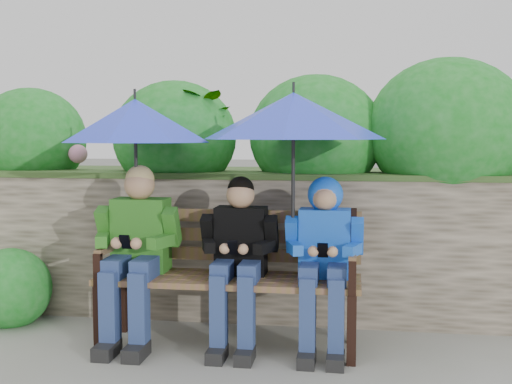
# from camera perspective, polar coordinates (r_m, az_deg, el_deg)

# --- Properties ---
(ground) EXTENTS (60.00, 60.00, 0.00)m
(ground) POSITION_cam_1_polar(r_m,az_deg,el_deg) (3.93, -0.23, -14.06)
(ground) COLOR slate
(ground) RESTS_ON ground
(garden_backdrop) EXTENTS (8.00, 2.88, 1.87)m
(garden_backdrop) POSITION_cam_1_polar(r_m,az_deg,el_deg) (5.33, 1.07, -1.86)
(garden_backdrop) COLOR brown
(garden_backdrop) RESTS_ON ground
(park_bench) EXTENTS (1.59, 0.47, 0.84)m
(park_bench) POSITION_cam_1_polar(r_m,az_deg,el_deg) (3.97, -2.30, -6.71)
(park_bench) COLOR black
(park_bench) RESTS_ON ground
(boy_left) EXTENTS (0.51, 0.59, 1.10)m
(boy_left) POSITION_cam_1_polar(r_m,az_deg,el_deg) (4.03, -10.61, -4.74)
(boy_left) COLOR #236B19
(boy_left) RESTS_ON ground
(boy_middle) EXTENTS (0.46, 0.53, 1.04)m
(boy_middle) POSITION_cam_1_polar(r_m,az_deg,el_deg) (3.88, -1.57, -5.43)
(boy_middle) COLOR black
(boy_middle) RESTS_ON ground
(boy_right) EXTENTS (0.46, 0.56, 1.04)m
(boy_right) POSITION_cam_1_polar(r_m,az_deg,el_deg) (3.82, 6.08, -5.01)
(boy_right) COLOR blue
(boy_right) RESTS_ON ground
(umbrella_left) EXTENTS (0.93, 0.93, 0.92)m
(umbrella_left) POSITION_cam_1_polar(r_m,az_deg,el_deg) (4.03, -10.69, 6.24)
(umbrella_left) COLOR blue
(umbrella_left) RESTS_ON ground
(umbrella_right) EXTENTS (1.08, 1.08, 0.93)m
(umbrella_right) POSITION_cam_1_polar(r_m,az_deg,el_deg) (3.80, 3.35, 6.77)
(umbrella_right) COLOR blue
(umbrella_right) RESTS_ON ground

